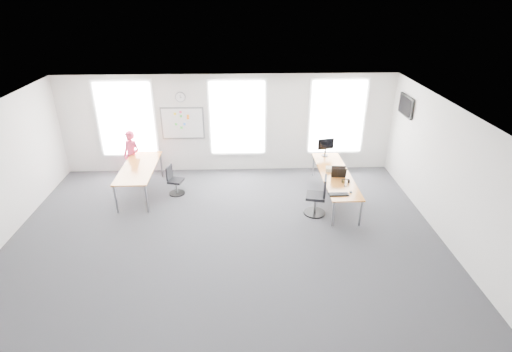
{
  "coord_description": "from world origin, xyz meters",
  "views": [
    {
      "loc": [
        0.43,
        -7.54,
        5.34
      ],
      "look_at": [
        0.75,
        1.2,
        1.1
      ],
      "focal_mm": 28.0,
      "sensor_mm": 36.0,
      "label": 1
    }
  ],
  "objects_px": {
    "chair_left": "(174,182)",
    "desk_left": "(139,169)",
    "headphones": "(345,181)",
    "chair_right": "(318,198)",
    "desk_right": "(335,176)",
    "person": "(132,156)",
    "monitor": "(326,146)",
    "keyboard": "(339,194)"
  },
  "relations": [
    {
      "from": "chair_left",
      "to": "desk_left",
      "type": "bearing_deg",
      "value": 101.51
    },
    {
      "from": "chair_left",
      "to": "headphones",
      "type": "bearing_deg",
      "value": -87.1
    },
    {
      "from": "desk_left",
      "to": "chair_right",
      "type": "height_order",
      "value": "chair_right"
    },
    {
      "from": "desk_right",
      "to": "chair_right",
      "type": "distance_m",
      "value": 1.03
    },
    {
      "from": "desk_right",
      "to": "person",
      "type": "height_order",
      "value": "person"
    },
    {
      "from": "desk_right",
      "to": "desk_left",
      "type": "relative_size",
      "value": 1.32
    },
    {
      "from": "chair_left",
      "to": "monitor",
      "type": "relative_size",
      "value": 1.53
    },
    {
      "from": "headphones",
      "to": "person",
      "type": "bearing_deg",
      "value": 157.87
    },
    {
      "from": "headphones",
      "to": "monitor",
      "type": "xyz_separation_m",
      "value": [
        -0.18,
        1.78,
        0.27
      ]
    },
    {
      "from": "desk_left",
      "to": "person",
      "type": "xyz_separation_m",
      "value": [
        -0.41,
        0.93,
        0.01
      ]
    },
    {
      "from": "chair_left",
      "to": "headphones",
      "type": "relative_size",
      "value": 4.18
    },
    {
      "from": "desk_right",
      "to": "desk_left",
      "type": "xyz_separation_m",
      "value": [
        -5.33,
        0.46,
        0.07
      ]
    },
    {
      "from": "chair_right",
      "to": "chair_left",
      "type": "xyz_separation_m",
      "value": [
        -3.79,
        1.23,
        -0.09
      ]
    },
    {
      "from": "desk_left",
      "to": "person",
      "type": "bearing_deg",
      "value": 113.74
    },
    {
      "from": "keyboard",
      "to": "headphones",
      "type": "height_order",
      "value": "headphones"
    },
    {
      "from": "person",
      "to": "headphones",
      "type": "bearing_deg",
      "value": 6.74
    },
    {
      "from": "keyboard",
      "to": "person",
      "type": "bearing_deg",
      "value": 153.32
    },
    {
      "from": "person",
      "to": "keyboard",
      "type": "xyz_separation_m",
      "value": [
        5.57,
        -2.55,
        -0.02
      ]
    },
    {
      "from": "keyboard",
      "to": "monitor",
      "type": "bearing_deg",
      "value": 84.85
    },
    {
      "from": "chair_right",
      "to": "keyboard",
      "type": "height_order",
      "value": "chair_right"
    },
    {
      "from": "keyboard",
      "to": "chair_right",
      "type": "bearing_deg",
      "value": 139.21
    },
    {
      "from": "person",
      "to": "monitor",
      "type": "height_order",
      "value": "person"
    },
    {
      "from": "chair_left",
      "to": "keyboard",
      "type": "bearing_deg",
      "value": -95.74
    },
    {
      "from": "chair_left",
      "to": "person",
      "type": "distance_m",
      "value": 1.71
    },
    {
      "from": "chair_right",
      "to": "keyboard",
      "type": "distance_m",
      "value": 0.61
    },
    {
      "from": "headphones",
      "to": "keyboard",
      "type": "bearing_deg",
      "value": -120.4
    },
    {
      "from": "person",
      "to": "headphones",
      "type": "height_order",
      "value": "person"
    },
    {
      "from": "chair_right",
      "to": "person",
      "type": "distance_m",
      "value": 5.6
    },
    {
      "from": "chair_right",
      "to": "keyboard",
      "type": "bearing_deg",
      "value": 64.68
    },
    {
      "from": "person",
      "to": "keyboard",
      "type": "height_order",
      "value": "person"
    },
    {
      "from": "chair_right",
      "to": "headphones",
      "type": "height_order",
      "value": "chair_right"
    },
    {
      "from": "headphones",
      "to": "monitor",
      "type": "relative_size",
      "value": 0.37
    },
    {
      "from": "desk_right",
      "to": "headphones",
      "type": "xyz_separation_m",
      "value": [
        0.14,
        -0.53,
        0.1
      ]
    },
    {
      "from": "desk_right",
      "to": "chair_left",
      "type": "relative_size",
      "value": 3.55
    },
    {
      "from": "chair_left",
      "to": "monitor",
      "type": "height_order",
      "value": "monitor"
    },
    {
      "from": "chair_left",
      "to": "monitor",
      "type": "xyz_separation_m",
      "value": [
        4.35,
        0.83,
        0.68
      ]
    },
    {
      "from": "chair_right",
      "to": "chair_left",
      "type": "height_order",
      "value": "chair_right"
    },
    {
      "from": "desk_right",
      "to": "monitor",
      "type": "height_order",
      "value": "monitor"
    },
    {
      "from": "chair_right",
      "to": "monitor",
      "type": "xyz_separation_m",
      "value": [
        0.55,
        2.06,
        0.59
      ]
    },
    {
      "from": "desk_left",
      "to": "headphones",
      "type": "relative_size",
      "value": 11.22
    },
    {
      "from": "desk_right",
      "to": "monitor",
      "type": "relative_size",
      "value": 5.44
    },
    {
      "from": "chair_left",
      "to": "person",
      "type": "height_order",
      "value": "person"
    }
  ]
}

